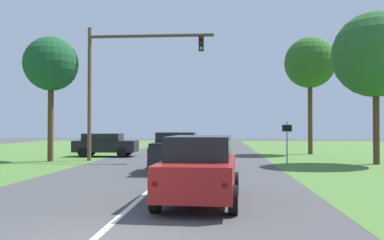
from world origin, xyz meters
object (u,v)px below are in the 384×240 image
Objects in this scene: pickup_truck_lead at (177,151)px; traffic_light at (120,73)px; red_suv_near at (200,167)px; extra_tree_2 at (310,63)px; crossing_suv_far at (105,144)px; extra_tree_1 at (51,65)px; oak_tree_right at (376,55)px; keep_moving_sign at (287,138)px.

traffic_light reaches higher than pickup_truck_lead.
extra_tree_2 is (7.68, 20.79, 6.25)m from red_suv_near.
crossing_suv_far is 0.58× the size of extra_tree_1.
red_suv_near is 23.02m from extra_tree_2.
red_suv_near is 0.54× the size of oak_tree_right.
traffic_light reaches higher than crossing_suv_far.
oak_tree_right is at bearing 20.14° from pickup_truck_lead.
keep_moving_sign is 0.54× the size of crossing_suv_far.
oak_tree_right is (11.12, 4.08, 5.37)m from pickup_truck_lead.
keep_moving_sign is 13.56m from crossing_suv_far.
crossing_suv_far is at bearing 153.20° from keep_moving_sign.
keep_moving_sign is at bearing -166.47° from oak_tree_right.
traffic_light is at bearing -60.70° from crossing_suv_far.
keep_moving_sign is 0.31× the size of extra_tree_1.
pickup_truck_lead is 6.49m from keep_moving_sign.
oak_tree_right is at bearing 52.14° from red_suv_near.
traffic_light is at bearing 128.74° from pickup_truck_lead.
keep_moving_sign is 15.20m from extra_tree_1.
traffic_light is 15.41m from oak_tree_right.
oak_tree_right is at bearing -15.53° from crossing_suv_far.
oak_tree_right is 0.95× the size of extra_tree_2.
pickup_truck_lead is 0.67× the size of extra_tree_1.
extra_tree_1 is (-10.12, 12.97, 5.10)m from red_suv_near.
oak_tree_right reaches higher than crossing_suv_far.
extra_tree_2 reaches higher than traffic_light.
extra_tree_1 reaches higher than crossing_suv_far.
pickup_truck_lead is at bearing -159.86° from oak_tree_right.
red_suv_near reaches higher than crossing_suv_far.
pickup_truck_lead reaches higher than crossing_suv_far.
oak_tree_right reaches higher than traffic_light.
keep_moving_sign reaches higher than pickup_truck_lead.
crossing_suv_far is 17.16m from extra_tree_2.
extra_tree_1 is (-2.28, -4.15, 5.20)m from crossing_suv_far.
extra_tree_1 is (-14.37, 1.95, 4.53)m from keep_moving_sign.
red_suv_near is at bearing -110.28° from extra_tree_2.
keep_moving_sign reaches higher than crossing_suv_far.
keep_moving_sign is 0.28× the size of oak_tree_right.
extra_tree_2 is at bearing 13.29° from crossing_suv_far.
pickup_truck_lead is 2.16× the size of keep_moving_sign.
extra_tree_1 is (-19.67, 0.68, -0.25)m from oak_tree_right.
traffic_light is at bearing 113.25° from red_suv_near.
keep_moving_sign is (10.05, -2.47, -4.06)m from traffic_light.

